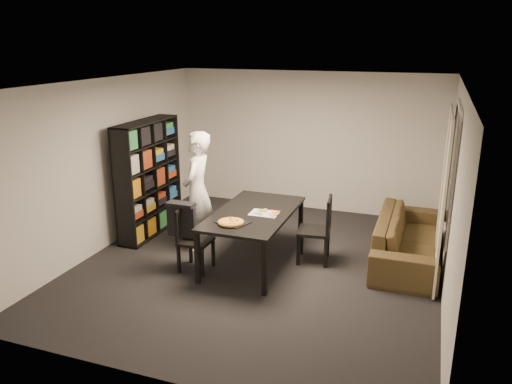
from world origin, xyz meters
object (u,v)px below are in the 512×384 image
(chair_left, at_px, (190,235))
(baking_tray, at_px, (233,222))
(person, at_px, (197,191))
(pepperoni_pizza, at_px, (231,222))
(bookshelf, at_px, (149,178))
(chair_right, at_px, (321,226))
(sofa, at_px, (409,238))
(dining_table, at_px, (254,216))

(chair_left, height_order, baking_tray, chair_left)
(person, bearing_deg, pepperoni_pizza, 39.27)
(bookshelf, height_order, chair_left, bookshelf)
(bookshelf, height_order, baking_tray, bookshelf)
(chair_right, bearing_deg, baking_tray, -56.86)
(chair_right, bearing_deg, pepperoni_pizza, -55.25)
(bookshelf, distance_m, sofa, 4.22)
(person, distance_m, sofa, 3.23)
(bookshelf, distance_m, chair_right, 2.98)
(chair_right, relative_size, sofa, 0.43)
(baking_tray, height_order, pepperoni_pizza, pepperoni_pizza)
(chair_left, distance_m, chair_right, 1.88)
(baking_tray, bearing_deg, chair_left, 179.85)
(sofa, bearing_deg, chair_left, 115.48)
(bookshelf, relative_size, chair_left, 2.09)
(person, bearing_deg, chair_right, 85.05)
(chair_right, distance_m, person, 1.94)
(pepperoni_pizza, relative_size, sofa, 0.15)
(dining_table, relative_size, chair_right, 1.90)
(baking_tray, bearing_deg, dining_table, 77.52)
(bookshelf, relative_size, pepperoni_pizza, 5.43)
(dining_table, bearing_deg, bookshelf, 165.12)
(dining_table, height_order, person, person)
(person, distance_m, baking_tray, 1.15)
(person, xyz_separation_m, sofa, (3.11, 0.65, -0.59))
(chair_right, bearing_deg, sofa, 105.99)
(person, relative_size, sofa, 0.81)
(bookshelf, relative_size, baking_tray, 4.75)
(bookshelf, bearing_deg, pepperoni_pizza, -29.87)
(pepperoni_pizza, distance_m, sofa, 2.70)
(chair_left, distance_m, baking_tray, 0.71)
(chair_left, xyz_separation_m, sofa, (2.89, 1.38, -0.18))
(chair_left, relative_size, pepperoni_pizza, 2.59)
(bookshelf, xyz_separation_m, baking_tray, (1.93, -1.05, -0.16))
(dining_table, height_order, baking_tray, baking_tray)
(bookshelf, bearing_deg, person, -17.22)
(dining_table, relative_size, sofa, 0.82)
(baking_tray, relative_size, pepperoni_pizza, 1.14)
(person, height_order, sofa, person)
(chair_right, xyz_separation_m, pepperoni_pizza, (-1.02, -0.92, 0.25))
(bookshelf, xyz_separation_m, person, (1.05, -0.33, -0.03))
(dining_table, bearing_deg, chair_right, 21.28)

